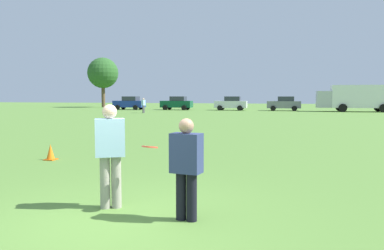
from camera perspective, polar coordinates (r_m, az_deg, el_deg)
ground_plane at (r=6.22m, az=-11.21°, el=-13.73°), size 179.51×179.51×0.00m
player_thrower at (r=6.71m, az=-11.99°, el=-3.63°), size 0.57×0.48×1.78m
player_defender at (r=5.93m, az=-0.84°, el=-5.74°), size 0.50×0.34×1.58m
frisbee at (r=6.37m, az=-6.24°, el=-3.24°), size 0.27×0.27×0.08m
traffic_cone at (r=12.33m, az=-20.17°, el=-3.81°), size 0.32×0.32×0.48m
parked_car_near_left at (r=53.72m, az=-9.21°, el=3.24°), size 4.24×2.30×1.82m
parked_car_mid_left at (r=52.36m, az=-2.25°, el=3.26°), size 4.24×2.30×1.82m
parked_car_center at (r=51.13m, az=5.81°, el=3.22°), size 4.24×2.30×1.82m
parked_car_mid_right at (r=50.66m, az=13.47°, el=3.11°), size 4.24×2.30×1.82m
box_truck at (r=50.25m, az=23.00°, el=3.82°), size 8.56×3.15×3.18m
bystander_sideline_watcher at (r=43.12m, az=-7.18°, el=3.01°), size 0.33×0.49×1.66m
tree_west_oak at (r=65.87m, az=-13.02°, el=7.48°), size 5.04×5.04×8.19m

